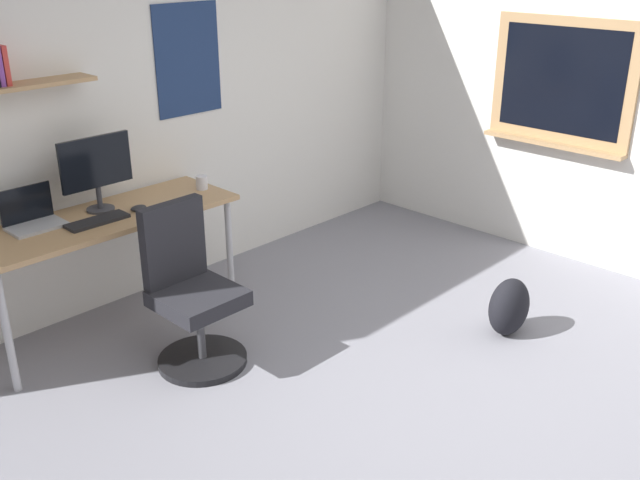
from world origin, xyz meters
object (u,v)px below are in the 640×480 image
coffee_mug (202,183)px  monitor_primary (96,168)px  keyboard (97,221)px  backpack (509,307)px  laptop (32,217)px  computer_mouse (138,208)px  office_chair (192,297)px  desk (105,227)px

coffee_mug → monitor_primary: bearing=170.3°
keyboard → backpack: keyboard is taller
laptop → computer_mouse: bearing=-20.7°
office_chair → monitor_primary: size_ratio=2.05×
laptop → backpack: laptop is taller
office_chair → computer_mouse: bearing=82.5°
office_chair → computer_mouse: (0.08, 0.61, 0.37)m
office_chair → computer_mouse: size_ratio=9.13×
computer_mouse → laptop: bearing=159.3°
office_chair → backpack: bearing=-37.0°
computer_mouse → coffee_mug: (0.52, 0.05, 0.03)m
coffee_mug → backpack: 2.14m
desk → coffee_mug: bearing=-1.8°
desk → computer_mouse: size_ratio=15.81×
office_chair → backpack: (1.55, -1.17, -0.22)m
computer_mouse → coffee_mug: coffee_mug is taller
coffee_mug → laptop: bearing=171.4°
office_chair → monitor_primary: (-0.08, 0.77, 0.62)m
laptop → backpack: bearing=-44.3°
coffee_mug → backpack: bearing=-62.7°
keyboard → backpack: (1.75, -1.77, -0.58)m
monitor_primary → backpack: monitor_primary is taller
keyboard → coffee_mug: coffee_mug is taller
laptop → coffee_mug: (1.09, -0.16, -0.01)m
desk → backpack: size_ratio=4.42×
desk → keyboard: (-0.08, -0.07, 0.08)m
backpack → computer_mouse: bearing=129.6°
coffee_mug → computer_mouse: bearing=-174.6°
desk → office_chair: size_ratio=1.73×
desk → keyboard: 0.14m
monitor_primary → computer_mouse: 0.34m
desk → computer_mouse: computer_mouse is taller
computer_mouse → backpack: 2.38m
monitor_primary → backpack: (1.62, -1.94, -0.84)m
computer_mouse → office_chair: bearing=-97.5°
desk → monitor_primary: monitor_primary is taller
backpack → keyboard: bearing=134.6°
monitor_primary → office_chair: bearing=-84.4°
laptop → monitor_primary: (0.41, -0.05, 0.22)m
computer_mouse → coffee_mug: bearing=5.4°
computer_mouse → desk: bearing=159.8°
laptop → backpack: (2.04, -1.99, -0.63)m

